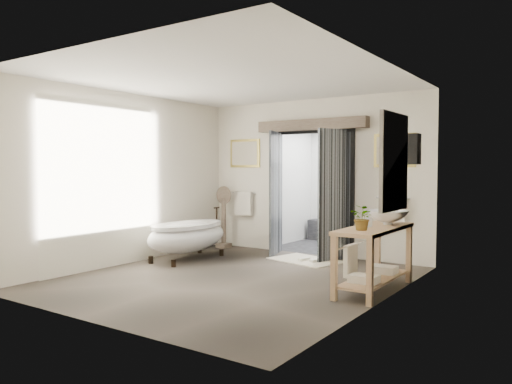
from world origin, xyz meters
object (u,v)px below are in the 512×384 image
Objects in this scene: vanity at (372,253)px; rug at (306,260)px; basin at (388,217)px; clawfoot_tub at (188,235)px.

vanity reaches higher than rug.
basin is at bearing -29.59° from rug.
clawfoot_tub is 1.12× the size of vanity.
clawfoot_tub is 3.55m from vanity.
basin reaches higher than clawfoot_tub.
vanity is 2.84× the size of basin.
vanity is (3.54, -0.32, 0.08)m from clawfoot_tub.
clawfoot_tub is at bearing 174.89° from vanity.
clawfoot_tub is 2.13m from rug.
rug is at bearing 141.27° from vanity.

